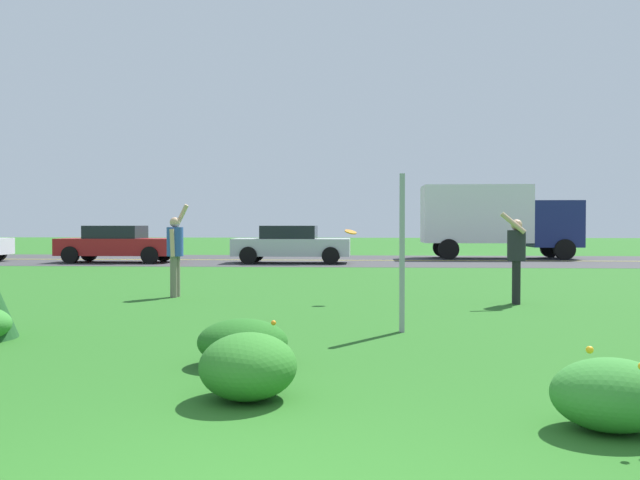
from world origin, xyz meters
The scene contains 13 objects.
ground_plane centered at (0.00, 12.52, 0.00)m, with size 120.00×120.00×0.00m, color #26601E.
highway_strip centered at (0.00, 25.05, 0.00)m, with size 120.00×9.10×0.01m, color #38383A.
highway_center_stripe centered at (0.00, 25.05, 0.01)m, with size 120.00×0.16×0.00m, color yellow.
daylily_clump_front_right centered at (-0.75, 3.98, 0.25)m, with size 0.97×0.85×0.52m.
daylily_clump_mid_left centered at (2.35, 1.85, 0.27)m, with size 0.88×0.75×0.58m.
daylily_clump_front_center centered at (-0.45, 2.57, 0.29)m, with size 0.84×0.91×0.57m.
sign_post_near_path centered at (1.08, 6.34, 1.11)m, with size 0.07×0.10×2.21m.
person_thrower_blue_shirt centered at (-3.34, 10.61, 1.00)m, with size 0.42×0.50×1.93m.
person_catcher_dark_shirt centered at (3.42, 9.83, 0.96)m, with size 0.52×0.51×1.74m.
frisbee_orange centered at (0.29, 10.03, 1.36)m, with size 0.25×0.24×0.13m.
car_red_center_left centered at (-9.12, 23.00, 0.74)m, with size 4.50×2.00×1.45m.
car_silver_center_right centered at (-2.25, 23.00, 0.74)m, with size 4.50×2.00×1.45m.
box_truck_navy centered at (6.36, 27.09, 1.80)m, with size 6.70×2.46×3.20m.
Camera 1 is at (0.53, -3.20, 1.51)m, focal length 38.20 mm.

